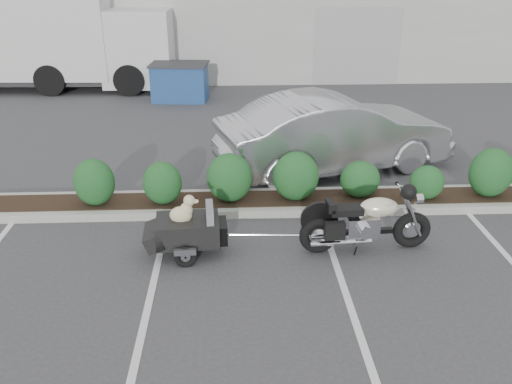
{
  "coord_description": "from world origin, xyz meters",
  "views": [
    {
      "loc": [
        -0.32,
        -6.84,
        4.36
      ],
      "look_at": [
        0.03,
        1.19,
        0.75
      ],
      "focal_mm": 38.0,
      "sensor_mm": 36.0,
      "label": 1
    }
  ],
  "objects_px": {
    "pet_trailer": "(187,229)",
    "delivery_truck": "(63,36)",
    "sedan": "(335,133)",
    "dumpster": "(180,82)",
    "motorcycle": "(366,223)"
  },
  "relations": [
    {
      "from": "pet_trailer",
      "to": "delivery_truck",
      "type": "xyz_separation_m",
      "value": [
        -4.89,
        11.52,
        1.28
      ]
    },
    {
      "from": "sedan",
      "to": "dumpster",
      "type": "xyz_separation_m",
      "value": [
        -3.77,
        6.09,
        -0.23
      ]
    },
    {
      "from": "pet_trailer",
      "to": "sedan",
      "type": "distance_m",
      "value": 4.5
    },
    {
      "from": "motorcycle",
      "to": "pet_trailer",
      "type": "xyz_separation_m",
      "value": [
        -2.78,
        0.02,
        -0.06
      ]
    },
    {
      "from": "motorcycle",
      "to": "delivery_truck",
      "type": "bearing_deg",
      "value": 119.82
    },
    {
      "from": "sedan",
      "to": "delivery_truck",
      "type": "height_order",
      "value": "delivery_truck"
    },
    {
      "from": "motorcycle",
      "to": "pet_trailer",
      "type": "relative_size",
      "value": 1.25
    },
    {
      "from": "dumpster",
      "to": "delivery_truck",
      "type": "bearing_deg",
      "value": 158.74
    },
    {
      "from": "motorcycle",
      "to": "dumpster",
      "type": "xyz_separation_m",
      "value": [
        -3.67,
        9.55,
        0.1
      ]
    },
    {
      "from": "motorcycle",
      "to": "delivery_truck",
      "type": "relative_size",
      "value": 0.27
    },
    {
      "from": "dumpster",
      "to": "pet_trailer",
      "type": "bearing_deg",
      "value": -79.49
    },
    {
      "from": "motorcycle",
      "to": "delivery_truck",
      "type": "xyz_separation_m",
      "value": [
        -7.67,
        11.54,
        1.22
      ]
    },
    {
      "from": "motorcycle",
      "to": "sedan",
      "type": "xyz_separation_m",
      "value": [
        0.1,
        3.46,
        0.33
      ]
    },
    {
      "from": "motorcycle",
      "to": "delivery_truck",
      "type": "distance_m",
      "value": 13.91
    },
    {
      "from": "pet_trailer",
      "to": "dumpster",
      "type": "relative_size",
      "value": 0.92
    }
  ]
}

